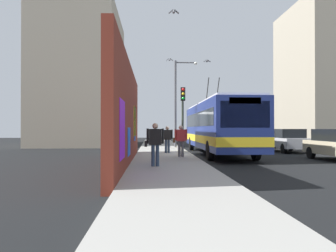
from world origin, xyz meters
name	(u,v)px	position (x,y,z in m)	size (l,w,h in m)	color
ground_plane	(192,156)	(0.00, 0.00, 0.00)	(80.00, 80.00, 0.00)	black
sidewalk_slab	(164,155)	(0.00, 1.60, 0.07)	(48.00, 3.20, 0.15)	#9E9B93
graffiti_wall	(127,116)	(-4.60, 3.35, 2.16)	(12.80, 0.32, 4.32)	maroon
building_far_left	(82,80)	(13.95, 9.20, 6.45)	(11.87, 7.26, 12.90)	#9E937F
building_far_right	(331,75)	(15.51, -17.00, 7.33)	(10.25, 8.89, 14.66)	#9E937F
city_bus	(218,126)	(1.49, -1.80, 1.79)	(12.15, 2.63, 4.99)	navy
parked_car_silver	(287,140)	(3.30, -7.00, 0.83)	(4.07, 1.82, 1.58)	#B7B7BC
parked_car_dark_gray	(258,137)	(9.47, -7.00, 0.84)	(4.90, 1.80, 1.58)	#38383D
pedestrian_at_curb	(181,138)	(-1.96, 0.82, 1.10)	(0.22, 0.73, 1.62)	#595960
pedestrian_near_wall	(155,141)	(-6.12, 2.18, 1.12)	(0.22, 0.74, 1.66)	#2D3F59
pedestrian_midblock	(167,137)	(0.81, 1.38, 1.08)	(0.22, 0.65, 1.59)	#2D3F59
traffic_light	(183,108)	(1.82, 0.35, 2.90)	(0.49, 0.28, 4.07)	#2D382D
street_lamp	(178,97)	(6.96, 0.25, 4.07)	(0.44, 1.84, 6.83)	#4C4C51
flying_pigeons	(185,48)	(2.43, 0.16, 6.84)	(8.33, 3.53, 1.00)	gray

